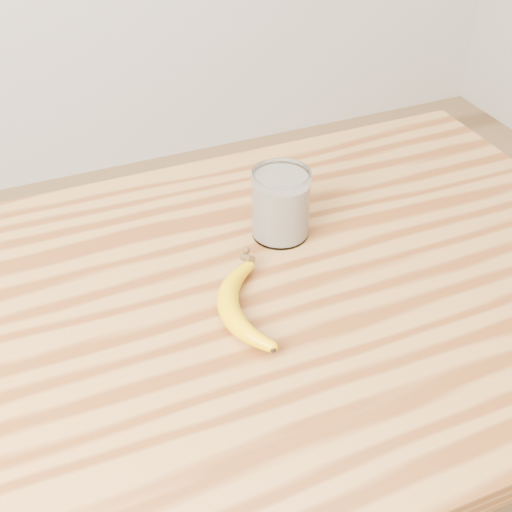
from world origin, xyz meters
name	(u,v)px	position (x,y,z in m)	size (l,w,h in m)	color
table	(257,359)	(0.00, 0.00, 0.77)	(1.20, 0.80, 0.90)	#9E6B36
smoothie_glass	(281,205)	(0.10, 0.13, 0.95)	(0.09, 0.09, 0.11)	white
banana	(228,308)	(-0.05, -0.02, 0.92)	(0.09, 0.26, 0.03)	#E0A701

